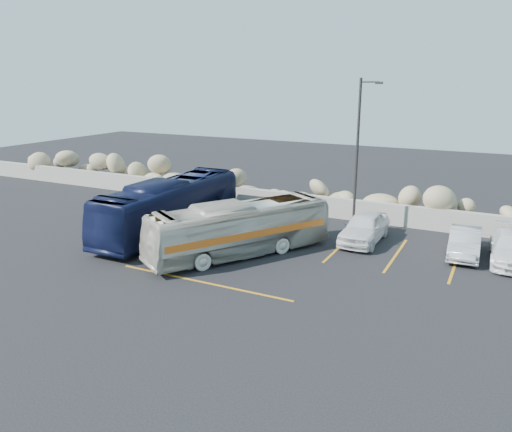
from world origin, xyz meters
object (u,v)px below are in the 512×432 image
at_px(lamppost, 358,153).
at_px(tour_coach, 170,206).
at_px(vintage_bus, 240,229).
at_px(car_a, 364,227).
at_px(car_b, 465,242).

relative_size(lamppost, tour_coach, 0.78).
height_order(lamppost, tour_coach, lamppost).
bearing_deg(lamppost, tour_coach, -154.14).
relative_size(vintage_bus, tour_coach, 0.87).
height_order(vintage_bus, tour_coach, tour_coach).
xyz_separation_m(lamppost, tour_coach, (-8.80, -4.26, -2.86)).
distance_m(lamppost, tour_coach, 10.19).
relative_size(car_a, car_b, 1.13).
bearing_deg(vintage_bus, car_a, 75.89).
distance_m(lamppost, vintage_bus, 7.51).
xyz_separation_m(vintage_bus, car_b, (9.35, 4.61, -0.62)).
bearing_deg(car_a, vintage_bus, -135.14).
relative_size(lamppost, vintage_bus, 0.89).
bearing_deg(car_b, tour_coach, -170.44).
xyz_separation_m(vintage_bus, car_a, (4.65, 4.52, -0.51)).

